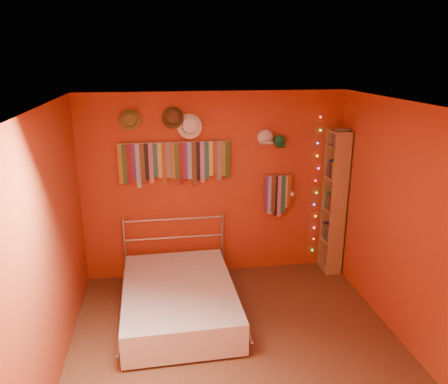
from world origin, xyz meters
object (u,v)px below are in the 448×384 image
tie_rack (174,161)px  bed (179,299)px  bookshelf (337,202)px  reading_lamp (292,194)px

tie_rack → bed: (-0.04, -0.98, -1.42)m
bookshelf → reading_lamp: bearing=-178.4°
reading_lamp → tie_rack: bearing=173.6°
reading_lamp → bed: 2.01m
tie_rack → bookshelf: size_ratio=0.72×
reading_lamp → bookshelf: bearing=1.6°
bookshelf → bed: (-2.22, -0.82, -0.81)m
bookshelf → tie_rack: bearing=175.9°
bookshelf → bed: bookshelf is taller
tie_rack → reading_lamp: (1.53, -0.17, -0.46)m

